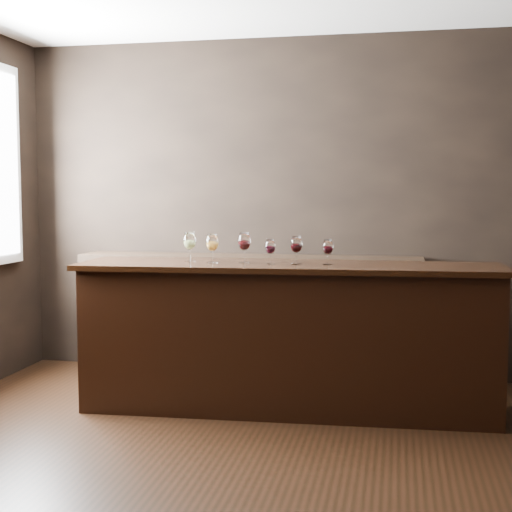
% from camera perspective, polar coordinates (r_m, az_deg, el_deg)
% --- Properties ---
extents(ground, '(5.00, 5.00, 0.00)m').
position_cam_1_polar(ground, '(4.00, 0.84, -17.25)').
color(ground, black).
rests_on(ground, ground).
extents(room_shell, '(5.02, 4.52, 2.81)m').
position_cam_1_polar(room_shell, '(3.88, -2.25, 9.34)').
color(room_shell, black).
rests_on(room_shell, ground).
extents(bar_counter, '(2.87, 0.75, 0.99)m').
position_cam_1_polar(bar_counter, '(5.02, 2.57, -6.72)').
color(bar_counter, black).
rests_on(bar_counter, ground).
extents(bar_top, '(2.97, 0.83, 0.04)m').
position_cam_1_polar(bar_top, '(4.94, 2.59, -0.84)').
color(bar_top, black).
rests_on(bar_top, bar_counter).
extents(back_bar_shelf, '(2.81, 0.40, 1.01)m').
position_cam_1_polar(back_bar_shelf, '(5.89, -0.64, -4.87)').
color(back_bar_shelf, black).
rests_on(back_bar_shelf, ground).
extents(glass_white, '(0.09, 0.09, 0.21)m').
position_cam_1_polar(glass_white, '(5.12, -5.33, 1.15)').
color(glass_white, white).
rests_on(glass_white, bar_top).
extents(glass_amber, '(0.09, 0.09, 0.21)m').
position_cam_1_polar(glass_amber, '(5.00, -3.52, 1.03)').
color(glass_amber, white).
rests_on(glass_amber, bar_top).
extents(glass_red_a, '(0.09, 0.09, 0.22)m').
position_cam_1_polar(glass_red_a, '(5.00, -0.95, 1.12)').
color(glass_red_a, white).
rests_on(glass_red_a, bar_top).
extents(glass_red_b, '(0.07, 0.07, 0.17)m').
position_cam_1_polar(glass_red_b, '(4.92, 1.15, 0.71)').
color(glass_red_b, white).
rests_on(glass_red_b, bar_top).
extents(glass_red_c, '(0.08, 0.08, 0.20)m').
position_cam_1_polar(glass_red_c, '(4.91, 3.25, 0.88)').
color(glass_red_c, white).
rests_on(glass_red_c, bar_top).
extents(glass_red_d, '(0.07, 0.07, 0.18)m').
position_cam_1_polar(glass_red_d, '(4.89, 5.77, 0.69)').
color(glass_red_d, white).
rests_on(glass_red_d, bar_top).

